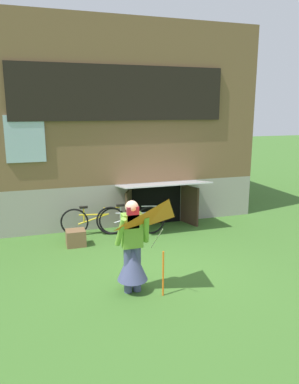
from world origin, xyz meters
TOP-DOWN VIEW (x-y plane):
  - ground_plane at (0.00, 0.00)m, footprint 60.00×60.00m
  - log_house at (0.00, 5.53)m, footprint 7.68×6.19m
  - person at (-0.71, -0.54)m, footprint 0.61×0.52m
  - kite at (-0.26, -1.06)m, footprint 1.07×1.03m
  - bicycle_silver at (0.02, 2.34)m, footprint 1.67×0.49m
  - bicycle_yellow at (-0.86, 2.58)m, footprint 1.61×0.37m
  - wooden_crate at (-1.38, 1.96)m, footprint 0.43×0.37m

SIDE VIEW (x-z plane):
  - ground_plane at x=0.00m, z-range 0.00..0.00m
  - wooden_crate at x=-1.38m, z-range 0.00..0.38m
  - bicycle_yellow at x=-0.86m, z-range -0.01..0.73m
  - bicycle_silver at x=0.02m, z-range -0.01..0.77m
  - person at x=-0.71m, z-range -0.13..1.49m
  - kite at x=-0.26m, z-range 0.50..2.14m
  - log_house at x=0.00m, z-range 0.00..5.28m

